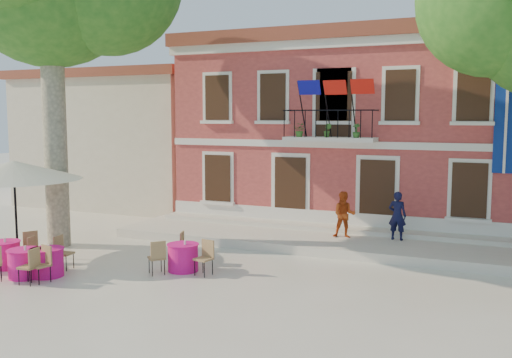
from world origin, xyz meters
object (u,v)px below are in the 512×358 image
object	(u,v)px
cafe_table_0	(47,261)
cafe_table_4	(183,256)
cafe_table_1	(24,262)
cafe_table_3	(4,254)
pedestrian_navy	(397,216)
patio_umbrella	(14,170)
pedestrian_orange	(344,215)

from	to	relation	value
cafe_table_0	cafe_table_4	size ratio (longest dim) A/B	1.07
cafe_table_1	cafe_table_3	world-z (taller)	same
cafe_table_0	cafe_table_1	bearing A→B (deg)	-144.94
cafe_table_3	cafe_table_4	bearing A→B (deg)	19.81
cafe_table_3	cafe_table_4	distance (m)	5.13
cafe_table_0	cafe_table_1	size ratio (longest dim) A/B	1.07
pedestrian_navy	cafe_table_1	distance (m)	11.30
cafe_table_1	cafe_table_4	xyz separation A→B (m)	(3.56, 2.25, 0.00)
pedestrian_navy	cafe_table_4	xyz separation A→B (m)	(-5.03, -5.07, -0.66)
patio_umbrella	cafe_table_0	size ratio (longest dim) A/B	2.05
cafe_table_3	patio_umbrella	bearing A→B (deg)	120.06
cafe_table_1	cafe_table_4	bearing A→B (deg)	32.26
cafe_table_0	pedestrian_orange	bearing A→B (deg)	45.81
pedestrian_navy	cafe_table_0	distance (m)	10.73
pedestrian_orange	cafe_table_3	size ratio (longest dim) A/B	0.84
cafe_table_1	cafe_table_3	distance (m)	1.36
pedestrian_navy	cafe_table_4	world-z (taller)	pedestrian_navy
patio_umbrella	cafe_table_0	xyz separation A→B (m)	(2.36, -1.24, -2.26)
pedestrian_navy	cafe_table_3	size ratio (longest dim) A/B	0.87
patio_umbrella	pedestrian_navy	world-z (taller)	patio_umbrella
patio_umbrella	pedestrian_orange	distance (m)	10.45
patio_umbrella	pedestrian_orange	size ratio (longest dim) A/B	2.61
cafe_table_0	cafe_table_1	distance (m)	0.58
patio_umbrella	cafe_table_0	world-z (taller)	patio_umbrella
pedestrian_orange	cafe_table_0	distance (m)	9.27
pedestrian_navy	cafe_table_3	xyz separation A→B (m)	(-9.85, -6.81, -0.67)
patio_umbrella	pedestrian_orange	bearing A→B (deg)	31.46
cafe_table_1	cafe_table_3	xyz separation A→B (m)	(-1.26, 0.51, -0.01)
cafe_table_0	cafe_table_3	distance (m)	1.75
cafe_table_0	cafe_table_1	xyz separation A→B (m)	(-0.48, -0.33, 0.01)
pedestrian_navy	cafe_table_3	distance (m)	12.00
patio_umbrella	pedestrian_orange	world-z (taller)	patio_umbrella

